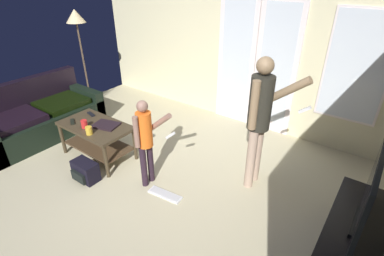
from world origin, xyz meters
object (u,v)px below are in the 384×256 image
Objects in this scene: tv_stand at (349,243)px; person_adult at (260,114)px; cup_near_edge at (84,124)px; dvd_remote_slim at (72,122)px; person_child at (145,137)px; cup_by_laptop at (89,131)px; leather_couch at (39,118)px; floor_lamp at (77,23)px; coffee_table at (97,133)px; loose_keyboard at (165,194)px; backpack at (85,171)px; tv_remote_black at (91,114)px; flat_screen_tv at (370,190)px; laptop_closed at (106,125)px.

tv_stand is 1.53m from person_adult.
cup_near_edge is 0.27m from dvd_remote_slim.
tv_stand is 11.85× the size of cup_near_edge.
cup_by_laptop is at bearing -167.97° from person_child.
floor_lamp is (-0.30, 1.20, 1.29)m from leather_couch.
tv_stand is at bearing 3.81° from coffee_table.
person_child is at bearing -22.36° from floor_lamp.
person_child is (2.32, 0.12, 0.40)m from leather_couch.
backpack is at bearing -160.31° from loose_keyboard.
person_adult reaches higher than backpack.
tv_stand is 3.38m from cup_near_edge.
person_adult is 9.66× the size of dvd_remote_slim.
floor_lamp is at bearing 141.54° from backpack.
tv_stand is 2.34m from person_child.
tv_stand is 7.70× the size of tv_remote_black.
tv_stand is 0.62m from flat_screen_tv.
floor_lamp is 2.21m from cup_near_edge.
backpack is 3.27× the size of cup_by_laptop.
cup_near_edge is 0.21m from cup_by_laptop.
laptop_closed is (-0.86, 0.10, -0.16)m from person_child.
cup_by_laptop is at bearing -153.20° from person_adult.
person_adult is 2.35m from cup_near_edge.
cup_near_edge is (1.26, 0.01, 0.28)m from leather_couch.
loose_keyboard is (2.64, 0.05, -0.28)m from leather_couch.
laptop_closed is at bearing -177.29° from tv_stand.
person_child is at bearing -1.37° from coffee_table.
coffee_table is at bearing 71.94° from cup_near_edge.
person_adult is 4.65× the size of backpack.
loose_keyboard is 2.65× the size of dvd_remote_slim.
laptop_closed is at bearing 105.12° from backpack.
coffee_table is 0.24m from cup_near_edge.
backpack is 0.65m from cup_near_edge.
person_child is at bearing 12.03° from cup_by_laptop.
flat_screen_tv is 2.31m from person_child.
person_adult is 1.43× the size of person_child.
cup_by_laptop is 0.59m from tv_remote_black.
tv_stand is at bearing 6.09° from person_child.
floor_lamp is 2.28m from laptop_closed.
dvd_remote_slim is at bearing -79.25° from tv_remote_black.
tv_remote_black reaches higher than backpack.
tv_stand is at bearing 4.46° from leather_couch.
leather_couch is 5.28× the size of backpack.
laptop_closed is at bearing 8.20° from leather_couch.
coffee_table is 0.38m from tv_remote_black.
person_child is (-2.29, -0.24, 0.45)m from tv_stand.
leather_couch is at bearing -175.49° from flat_screen_tv.
floor_lamp reaches higher than loose_keyboard.
cup_by_laptop is 0.63× the size of tv_remote_black.
person_adult is 2.20m from cup_by_laptop.
person_child reaches higher than coffee_table.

